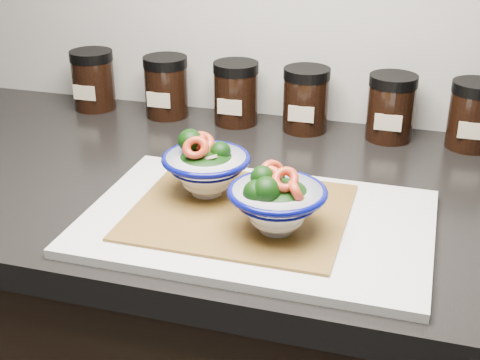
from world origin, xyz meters
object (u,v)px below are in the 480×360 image
(cutting_board, at_px, (257,222))
(spice_jar_d, at_px, (306,99))
(bowl_right, at_px, (276,201))
(spice_jar_c, at_px, (236,93))
(spice_jar_a, at_px, (93,80))
(spice_jar_b, at_px, (166,87))
(spice_jar_f, at_px, (473,115))
(bowl_left, at_px, (206,167))
(spice_jar_e, at_px, (391,107))

(cutting_board, height_order, spice_jar_d, spice_jar_d)
(bowl_right, bearing_deg, spice_jar_c, 113.43)
(spice_jar_a, height_order, spice_jar_b, same)
(spice_jar_b, bearing_deg, spice_jar_f, 0.00)
(spice_jar_c, bearing_deg, bowl_right, -66.57)
(spice_jar_a, bearing_deg, spice_jar_d, 0.00)
(bowl_left, bearing_deg, bowl_right, -32.60)
(spice_jar_d, bearing_deg, spice_jar_a, 180.00)
(cutting_board, bearing_deg, spice_jar_f, 53.57)
(cutting_board, xyz_separation_m, spice_jar_d, (-0.01, 0.37, 0.05))
(bowl_right, height_order, spice_jar_d, spice_jar_d)
(spice_jar_b, distance_m, spice_jar_d, 0.26)
(spice_jar_e, distance_m, spice_jar_f, 0.13)
(bowl_right, relative_size, spice_jar_c, 1.10)
(spice_jar_a, height_order, spice_jar_f, same)
(bowl_right, relative_size, spice_jar_a, 1.10)
(bowl_left, xyz_separation_m, spice_jar_c, (-0.05, 0.32, 0.00))
(spice_jar_a, bearing_deg, spice_jar_c, 0.00)
(spice_jar_d, xyz_separation_m, spice_jar_f, (0.28, 0.00, 0.00))
(spice_jar_e, bearing_deg, cutting_board, -110.41)
(bowl_right, xyz_separation_m, spice_jar_d, (-0.04, 0.40, 0.00))
(spice_jar_d, height_order, spice_jar_f, same)
(bowl_left, xyz_separation_m, spice_jar_d, (0.07, 0.32, 0.00))
(cutting_board, relative_size, spice_jar_f, 3.98)
(spice_jar_c, height_order, spice_jar_d, same)
(bowl_right, xyz_separation_m, spice_jar_f, (0.24, 0.40, 0.00))
(bowl_right, height_order, spice_jar_e, spice_jar_e)
(spice_jar_b, distance_m, spice_jar_e, 0.41)
(spice_jar_b, height_order, spice_jar_e, same)
(cutting_board, bearing_deg, spice_jar_b, 126.97)
(spice_jar_d, xyz_separation_m, spice_jar_e, (0.15, 0.00, 0.00))
(spice_jar_b, bearing_deg, spice_jar_d, 0.00)
(spice_jar_a, height_order, spice_jar_c, same)
(bowl_right, distance_m, spice_jar_b, 0.50)
(bowl_left, distance_m, spice_jar_b, 0.37)
(spice_jar_a, distance_m, spice_jar_c, 0.29)
(spice_jar_b, height_order, spice_jar_f, same)
(spice_jar_c, bearing_deg, spice_jar_a, 180.00)
(spice_jar_c, xyz_separation_m, spice_jar_f, (0.41, 0.00, 0.00))
(cutting_board, bearing_deg, spice_jar_c, 110.92)
(bowl_left, height_order, spice_jar_d, same)
(bowl_right, bearing_deg, cutting_board, 136.87)
(cutting_board, relative_size, spice_jar_b, 3.98)
(spice_jar_b, bearing_deg, spice_jar_a, 180.00)
(spice_jar_f, bearing_deg, spice_jar_b, 180.00)
(spice_jar_a, xyz_separation_m, spice_jar_b, (0.15, 0.00, 0.00))
(bowl_left, bearing_deg, spice_jar_a, 136.74)
(bowl_right, height_order, spice_jar_c, spice_jar_c)
(bowl_left, xyz_separation_m, spice_jar_f, (0.36, 0.32, 0.00))
(bowl_left, bearing_deg, spice_jar_b, 120.64)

